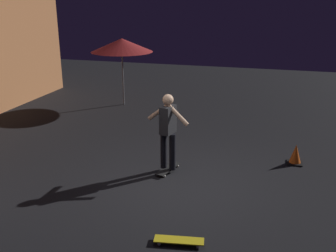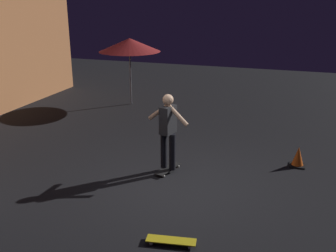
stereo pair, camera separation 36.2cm
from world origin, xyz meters
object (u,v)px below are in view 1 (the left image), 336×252
object	(u,v)px
patio_umbrella	(122,45)
skateboard_spare	(179,240)
skateboard_ridden	(168,169)
traffic_cone	(295,155)
skater	(168,127)

from	to	relation	value
patio_umbrella	skateboard_spare	distance (m)	8.58
skateboard_ridden	traffic_cone	xyz separation A→B (m)	(1.20, -2.69, 0.16)
skateboard_ridden	skater	world-z (taller)	skater
skateboard_ridden	skateboard_spare	bearing A→B (deg)	-160.37
skater	skateboard_spare	bearing A→B (deg)	-160.37
skater	patio_umbrella	bearing A→B (deg)	31.73
skateboard_spare	traffic_cone	bearing A→B (deg)	-26.01
skateboard_ridden	skateboard_spare	distance (m)	2.65
skater	traffic_cone	bearing A→B (deg)	-65.92
patio_umbrella	skateboard_ridden	distance (m)	6.08
skater	traffic_cone	xyz separation A→B (m)	(1.20, -2.69, -0.83)
patio_umbrella	skater	distance (m)	5.83
patio_umbrella	skateboard_ridden	size ratio (longest dim) A/B	2.86
skateboard_ridden	traffic_cone	bearing A→B (deg)	-65.92
skateboard_ridden	skater	distance (m)	0.98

